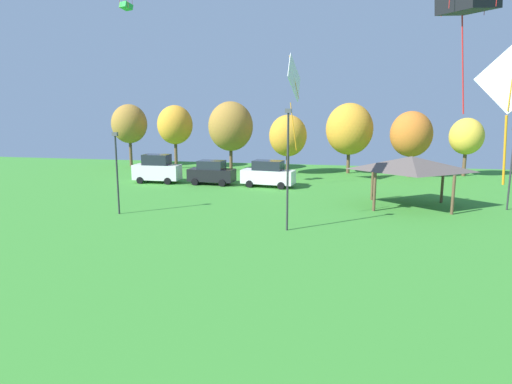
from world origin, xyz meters
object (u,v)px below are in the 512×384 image
parked_car_second_from_left (212,173)px  light_post_2 (511,163)px  kite_flying_0 (511,86)px  treeline_tree_3 (288,136)px  kite_flying_1 (294,80)px  treeline_tree_5 (411,134)px  parked_car_third_from_left (268,174)px  treeline_tree_0 (129,124)px  treeline_tree_6 (467,137)px  light_post_1 (288,164)px  park_pavilion (411,164)px  treeline_tree_1 (175,125)px  treeline_tree_4 (349,129)px  light_post_0 (117,168)px  parked_car_leftmost (157,169)px  kite_flying_2 (126,1)px  treeline_tree_2 (231,126)px

parked_car_second_from_left → light_post_2: size_ratio=0.76×
kite_flying_0 → treeline_tree_3: 39.28m
light_post_2 → kite_flying_1: bearing=-156.3°
parked_car_second_from_left → treeline_tree_5: size_ratio=0.64×
parked_car_second_from_left → parked_car_third_from_left: 5.32m
light_post_2 → treeline_tree_0: size_ratio=0.77×
treeline_tree_6 → light_post_2: bearing=-92.5°
kite_flying_0 → parked_car_second_from_left: 34.02m
parked_car_second_from_left → light_post_2: bearing=-12.0°
kite_flying_1 → light_post_1: 5.22m
park_pavilion → treeline_tree_1: 29.58m
treeline_tree_6 → treeline_tree_1: bearing=-179.5°
kite_flying_1 → treeline_tree_3: (-3.29, 20.57, -4.46)m
treeline_tree_4 → treeline_tree_3: bearing=-162.9°
light_post_0 → parked_car_second_from_left: bearing=79.5°
parked_car_leftmost → parked_car_second_from_left: size_ratio=1.03×
parked_car_leftmost → light_post_1: size_ratio=0.64×
parked_car_second_from_left → treeline_tree_1: 13.47m
treeline_tree_0 → treeline_tree_6: treeline_tree_0 is taller
parked_car_leftmost → treeline_tree_3: bearing=35.7°
park_pavilion → treeline_tree_0: 35.03m
light_post_2 → parked_car_third_from_left: bearing=162.0°
parked_car_second_from_left → treeline_tree_0: size_ratio=0.58×
park_pavilion → light_post_0: (-19.05, -6.45, 0.01)m
light_post_1 → parked_car_leftmost: bearing=135.1°
kite_flying_0 → light_post_2: kite_flying_0 is taller
treeline_tree_5 → treeline_tree_1: bearing=176.4°
parked_car_leftmost → light_post_0: (2.96, -12.64, 1.79)m
park_pavilion → treeline_tree_4: treeline_tree_4 is taller
kite_flying_2 → treeline_tree_0: size_ratio=0.18×
kite_flying_0 → parked_car_second_from_left: kite_flying_0 is taller
kite_flying_2 → light_post_1: 19.24m
kite_flying_1 → treeline_tree_5: kite_flying_1 is taller
treeline_tree_0 → treeline_tree_5: size_ratio=1.11×
treeline_tree_0 → treeline_tree_6: 37.64m
treeline_tree_1 → treeline_tree_5: bearing=-3.6°
parked_car_third_from_left → treeline_tree_2: 12.23m
parked_car_third_from_left → light_post_0: (-7.68, -12.56, 1.92)m
park_pavilion → light_post_1: light_post_1 is taller
kite_flying_0 → kite_flying_2: kite_flying_2 is taller
park_pavilion → treeline_tree_3: size_ratio=1.03×
parked_car_second_from_left → treeline_tree_2: treeline_tree_2 is taller
treeline_tree_0 → treeline_tree_3: bearing=-7.6°
treeline_tree_4 → treeline_tree_5: treeline_tree_4 is taller
light_post_2 → treeline_tree_2: 28.72m
treeline_tree_4 → treeline_tree_6: 11.79m
kite_flying_0 → light_post_1: 16.75m
light_post_1 → treeline_tree_2: (-9.93, 24.20, 1.10)m
kite_flying_1 → treeline_tree_6: size_ratio=0.96×
light_post_2 → treeline_tree_5: 15.59m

